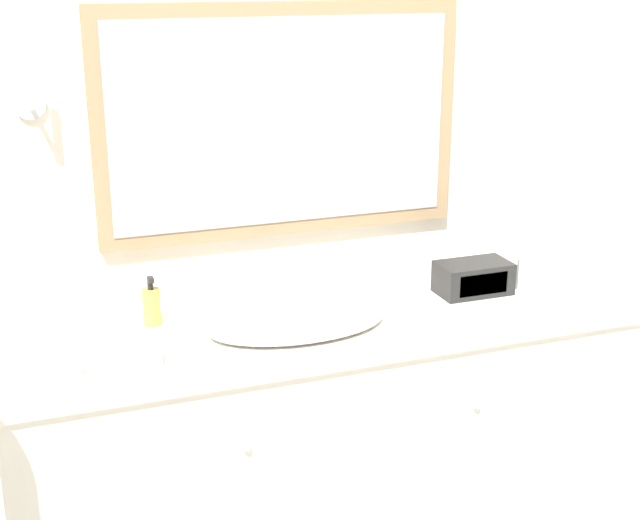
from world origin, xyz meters
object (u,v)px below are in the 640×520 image
appliance_box (473,278)px  picture_frame (530,273)px  sink_basin (296,321)px  soap_bottle (152,306)px

appliance_box → picture_frame: same height
sink_basin → soap_bottle: 0.45m
soap_bottle → picture_frame: 1.28m
appliance_box → sink_basin: bearing=-173.3°
sink_basin → appliance_box: size_ratio=2.26×
soap_bottle → sink_basin: bearing=-23.1°
appliance_box → picture_frame: (0.21, -0.02, -0.00)m
appliance_box → soap_bottle: bearing=174.8°
sink_basin → appliance_box: 0.66m
picture_frame → soap_bottle: bearing=174.6°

